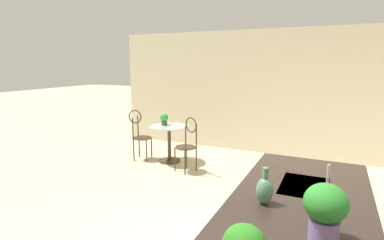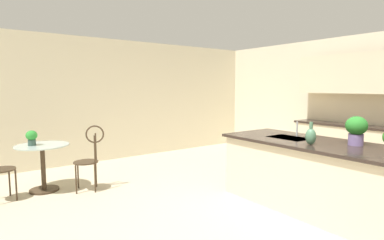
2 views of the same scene
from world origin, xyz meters
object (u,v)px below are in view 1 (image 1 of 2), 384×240
Objects in this scene: chair_near_window at (188,142)px; chair_by_island at (140,132)px; potted_plant_on_table at (164,119)px; vase_on_counter at (265,190)px; potted_plant_counter_near at (325,209)px; bistro_table at (169,140)px.

chair_near_window is 1.00× the size of chair_by_island.
vase_on_counter is (3.07, 2.68, 0.16)m from potted_plant_on_table.
chair_near_window reaches higher than potted_plant_on_table.
chair_by_island is (-0.27, -1.24, 0.00)m from chair_near_window.
chair_by_island is 3.62× the size of vase_on_counter.
chair_by_island is 4.89m from potted_plant_counter_near.
chair_by_island is at bearing -132.45° from vase_on_counter.
potted_plant_on_table is (-0.04, -0.13, 0.43)m from bistro_table.
chair_near_window is at bearing -143.64° from vase_on_counter.
potted_plant_on_table is at bearing -138.88° from vase_on_counter.
vase_on_counter reaches higher than chair_by_island.
potted_plant_on_table is at bearing 108.34° from chair_by_island.
potted_plant_on_table is (-0.16, 0.50, 0.30)m from chair_by_island.
chair_near_window is at bearing 59.50° from potted_plant_on_table.
chair_near_window is 2.88× the size of potted_plant_counter_near.
chair_by_island is 0.60m from potted_plant_on_table.
potted_plant_counter_near is (3.38, 2.98, 0.68)m from bistro_table.
chair_by_island is at bearing -102.41° from chair_near_window.
chair_by_island is 4.33m from vase_on_counter.
vase_on_counter is (2.91, 3.18, 0.46)m from chair_by_island.
vase_on_counter reaches higher than chair_near_window.
chair_near_window is at bearing -141.55° from potted_plant_counter_near.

